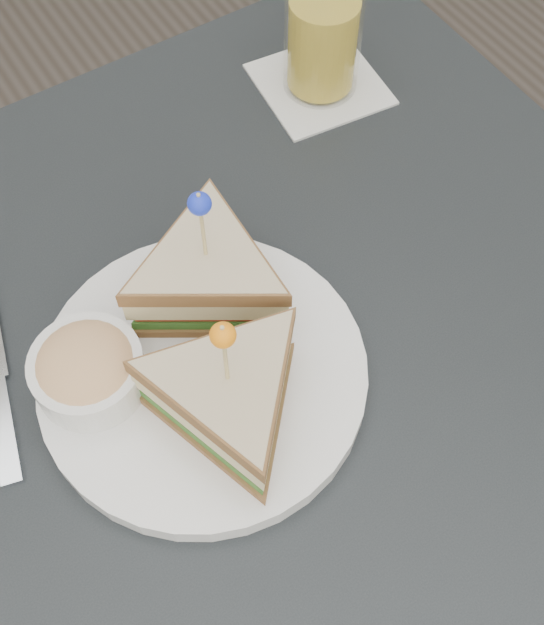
{
  "coord_description": "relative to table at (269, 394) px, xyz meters",
  "views": [
    {
      "loc": [
        -0.17,
        -0.27,
        1.34
      ],
      "look_at": [
        0.01,
        0.01,
        0.8
      ],
      "focal_mm": 45.0,
      "sensor_mm": 36.0,
      "label": 1
    }
  ],
  "objects": [
    {
      "name": "table",
      "position": [
        0.0,
        0.0,
        0.0
      ],
      "size": [
        0.8,
        0.8,
        0.75
      ],
      "color": "black",
      "rests_on": "ground"
    },
    {
      "name": "ground_plane",
      "position": [
        0.0,
        0.0,
        -0.67
      ],
      "size": [
        3.5,
        3.5,
        0.0
      ],
      "primitive_type": "plane",
      "color": "#3F3833"
    },
    {
      "name": "drink_set",
      "position": [
        0.22,
        0.25,
        0.15
      ],
      "size": [
        0.14,
        0.14,
        0.16
      ],
      "rotation": [
        0.0,
        0.0,
        -0.11
      ],
      "color": "white",
      "rests_on": "table"
    },
    {
      "name": "plate_meal",
      "position": [
        -0.05,
        0.02,
        0.12
      ],
      "size": [
        0.34,
        0.34,
        0.16
      ],
      "rotation": [
        0.0,
        0.0,
        0.31
      ],
      "color": "white",
      "rests_on": "table"
    }
  ]
}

